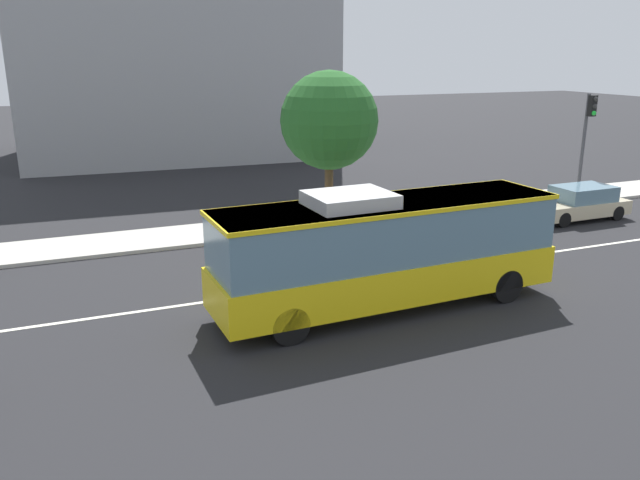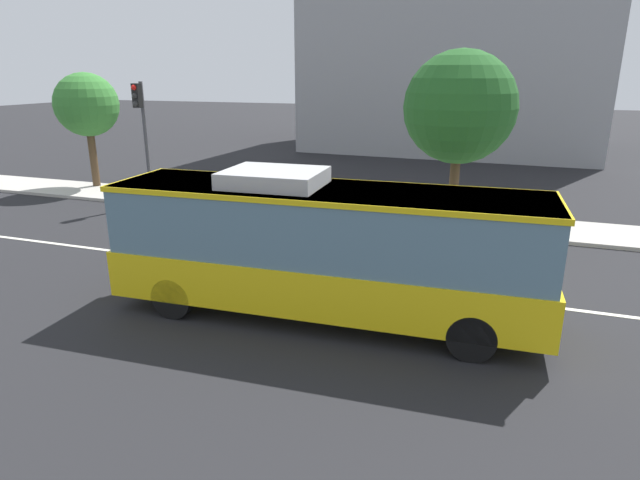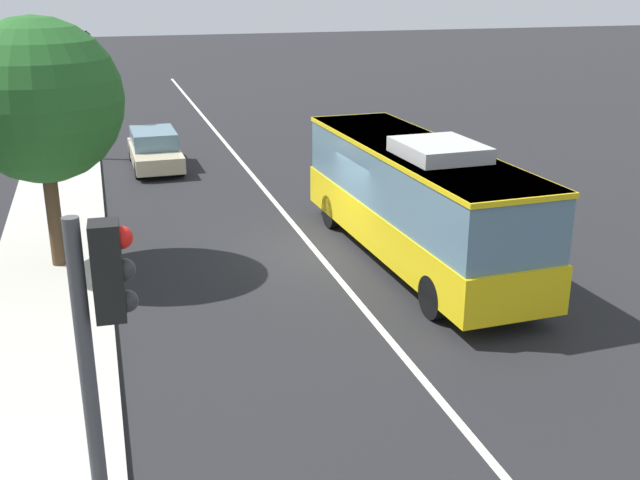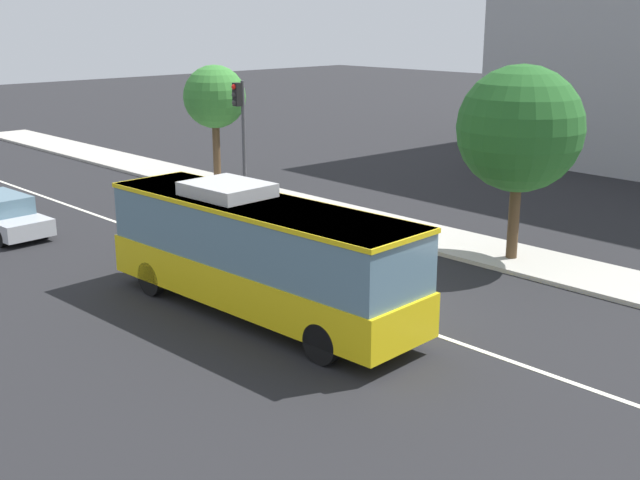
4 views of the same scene
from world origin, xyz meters
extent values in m
plane|color=black|center=(0.00, 0.00, 0.00)|extent=(160.00, 160.00, 0.00)
cube|color=#B2ADA3|center=(0.00, 6.98, 0.07)|extent=(80.00, 2.89, 0.14)
cube|color=silver|center=(0.00, 0.00, 0.01)|extent=(76.00, 0.16, 0.01)
cube|color=yellow|center=(-1.41, -2.29, 0.98)|extent=(10.09, 2.90, 1.10)
cube|color=slate|center=(-1.41, -2.29, 2.31)|extent=(9.89, 2.82, 1.58)
cube|color=yellow|center=(-1.41, -2.29, 3.04)|extent=(9.99, 2.87, 0.12)
cube|color=#B2B2B2|center=(-2.61, -2.34, 3.28)|extent=(2.27, 1.89, 0.36)
cylinder|color=black|center=(1.94, -1.05, 0.50)|extent=(1.01, 0.34, 1.00)
cylinder|color=black|center=(2.03, -3.25, 0.50)|extent=(1.01, 0.34, 1.00)
cylinder|color=black|center=(-4.85, -1.33, 0.50)|extent=(1.01, 0.34, 1.00)
cylinder|color=black|center=(-4.76, -3.53, 0.50)|extent=(1.01, 0.34, 1.00)
cube|color=#B7BABF|center=(-14.22, -3.91, 0.52)|extent=(4.58, 2.01, 0.60)
cylinder|color=black|center=(-12.76, -3.04, 0.32)|extent=(0.65, 0.25, 0.64)
cylinder|color=black|center=(-12.68, -4.64, 0.32)|extent=(0.65, 0.25, 0.64)
cylinder|color=black|center=(-15.75, -3.18, 0.32)|extent=(0.65, 0.25, 0.64)
cylinder|color=#47474C|center=(-12.11, 5.78, 2.60)|extent=(0.16, 0.16, 5.20)
cube|color=black|center=(-12.12, 5.50, 4.65)|extent=(0.33, 0.29, 0.96)
sphere|color=red|center=(-12.13, 5.35, 4.97)|extent=(0.22, 0.22, 0.22)
sphere|color=#2D2D2D|center=(-12.13, 5.35, 4.65)|extent=(0.22, 0.22, 0.22)
sphere|color=#2D2D2D|center=(-12.13, 5.35, 4.33)|extent=(0.22, 0.22, 0.22)
cylinder|color=#4C3823|center=(0.62, 6.75, 1.44)|extent=(0.36, 0.36, 2.87)
sphere|color=#235B23|center=(0.62, 6.75, 4.38)|extent=(4.01, 4.01, 4.01)
cylinder|color=#4C3823|center=(-16.85, 7.82, 1.48)|extent=(0.36, 0.36, 2.95)
sphere|color=#387F33|center=(-16.85, 7.82, 4.08)|extent=(3.00, 3.00, 3.00)
camera|label=1|loc=(-9.51, -17.25, 7.04)|focal=35.51mm
camera|label=2|loc=(2.29, -13.30, 5.59)|focal=29.90mm
camera|label=3|loc=(-19.03, 5.46, 7.28)|focal=42.82mm
camera|label=4|loc=(14.22, -15.02, 7.78)|focal=44.46mm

